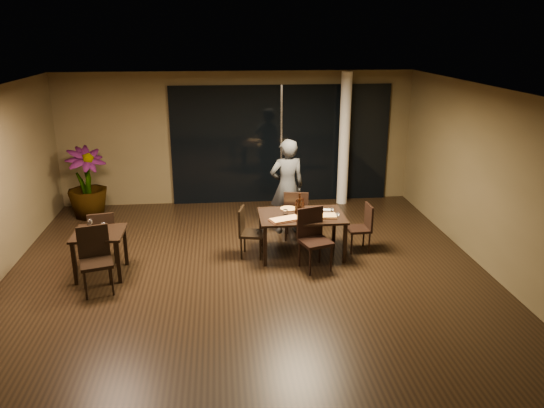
{
  "coord_description": "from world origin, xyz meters",
  "views": [
    {
      "loc": [
        -0.41,
        -7.93,
        3.88
      ],
      "look_at": [
        0.45,
        0.56,
        1.05
      ],
      "focal_mm": 35.0,
      "sensor_mm": 36.0,
      "label": 1
    }
  ],
  "objects_px": {
    "bottle_a": "(296,207)",
    "bottle_c": "(300,203)",
    "chair_main_far": "(296,213)",
    "bottle_b": "(303,206)",
    "diner": "(287,187)",
    "potted_plant": "(87,183)",
    "chair_main_near": "(313,235)",
    "chair_main_right": "(363,225)",
    "chair_side_far": "(102,235)",
    "chair_main_left": "(248,230)",
    "main_table": "(302,219)",
    "side_table": "(99,239)",
    "chair_side_near": "(95,256)"
  },
  "relations": [
    {
      "from": "chair_side_far",
      "to": "main_table",
      "type": "bearing_deg",
      "value": 168.93
    },
    {
      "from": "diner",
      "to": "potted_plant",
      "type": "xyz_separation_m",
      "value": [
        -4.13,
        1.32,
        -0.19
      ]
    },
    {
      "from": "chair_main_right",
      "to": "main_table",
      "type": "bearing_deg",
      "value": -89.21
    },
    {
      "from": "main_table",
      "to": "chair_side_near",
      "type": "relative_size",
      "value": 1.47
    },
    {
      "from": "chair_main_left",
      "to": "bottle_c",
      "type": "bearing_deg",
      "value": -69.12
    },
    {
      "from": "side_table",
      "to": "bottle_a",
      "type": "xyz_separation_m",
      "value": [
        3.31,
        0.57,
        0.26
      ]
    },
    {
      "from": "chair_side_near",
      "to": "potted_plant",
      "type": "xyz_separation_m",
      "value": [
        -0.89,
        3.48,
        0.19
      ]
    },
    {
      "from": "bottle_b",
      "to": "side_table",
      "type": "bearing_deg",
      "value": -170.75
    },
    {
      "from": "chair_main_far",
      "to": "chair_side_near",
      "type": "distance_m",
      "value": 3.78
    },
    {
      "from": "diner",
      "to": "bottle_a",
      "type": "distance_m",
      "value": 1.06
    },
    {
      "from": "diner",
      "to": "bottle_c",
      "type": "xyz_separation_m",
      "value": [
        0.1,
        -0.98,
        -0.02
      ]
    },
    {
      "from": "side_table",
      "to": "potted_plant",
      "type": "distance_m",
      "value": 3.06
    },
    {
      "from": "chair_main_far",
      "to": "chair_side_near",
      "type": "relative_size",
      "value": 0.97
    },
    {
      "from": "chair_main_far",
      "to": "chair_main_left",
      "type": "xyz_separation_m",
      "value": [
        -0.97,
        -0.67,
        -0.05
      ]
    },
    {
      "from": "chair_main_far",
      "to": "bottle_a",
      "type": "height_order",
      "value": "bottle_a"
    },
    {
      "from": "side_table",
      "to": "chair_side_near",
      "type": "bearing_deg",
      "value": -85.69
    },
    {
      "from": "chair_main_near",
      "to": "chair_main_right",
      "type": "height_order",
      "value": "chair_main_near"
    },
    {
      "from": "chair_main_near",
      "to": "chair_main_right",
      "type": "xyz_separation_m",
      "value": [
        1.03,
        0.63,
        -0.09
      ]
    },
    {
      "from": "chair_main_far",
      "to": "bottle_b",
      "type": "xyz_separation_m",
      "value": [
        0.02,
        -0.63,
        0.34
      ]
    },
    {
      "from": "chair_side_far",
      "to": "bottle_b",
      "type": "bearing_deg",
      "value": 169.87
    },
    {
      "from": "diner",
      "to": "bottle_a",
      "type": "xyz_separation_m",
      "value": [
        0.03,
        -1.06,
        -0.06
      ]
    },
    {
      "from": "chair_main_right",
      "to": "chair_side_near",
      "type": "relative_size",
      "value": 0.85
    },
    {
      "from": "potted_plant",
      "to": "chair_side_near",
      "type": "bearing_deg",
      "value": -75.73
    },
    {
      "from": "bottle_b",
      "to": "chair_main_right",
      "type": "bearing_deg",
      "value": 0.61
    },
    {
      "from": "main_table",
      "to": "bottle_b",
      "type": "relative_size",
      "value": 5.22
    },
    {
      "from": "chair_main_near",
      "to": "chair_main_left",
      "type": "bearing_deg",
      "value": 133.84
    },
    {
      "from": "chair_side_near",
      "to": "main_table",
      "type": "bearing_deg",
      "value": 0.59
    },
    {
      "from": "main_table",
      "to": "bottle_a",
      "type": "bearing_deg",
      "value": 141.76
    },
    {
      "from": "side_table",
      "to": "bottle_c",
      "type": "bearing_deg",
      "value": 10.81
    },
    {
      "from": "side_table",
      "to": "chair_main_right",
      "type": "height_order",
      "value": "chair_main_right"
    },
    {
      "from": "chair_main_near",
      "to": "main_table",
      "type": "bearing_deg",
      "value": 83.28
    },
    {
      "from": "chair_main_near",
      "to": "chair_side_far",
      "type": "bearing_deg",
      "value": 153.67
    },
    {
      "from": "chair_main_left",
      "to": "potted_plant",
      "type": "xyz_separation_m",
      "value": [
        -3.29,
        2.42,
        0.26
      ]
    },
    {
      "from": "chair_main_near",
      "to": "chair_side_near",
      "type": "xyz_separation_m",
      "value": [
        -3.47,
        -0.49,
        -0.01
      ]
    },
    {
      "from": "main_table",
      "to": "bottle_a",
      "type": "height_order",
      "value": "bottle_a"
    },
    {
      "from": "chair_main_left",
      "to": "bottle_c",
      "type": "relative_size",
      "value": 2.56
    },
    {
      "from": "side_table",
      "to": "chair_main_far",
      "type": "bearing_deg",
      "value": 19.23
    },
    {
      "from": "chair_main_far",
      "to": "bottle_b",
      "type": "height_order",
      "value": "bottle_b"
    },
    {
      "from": "chair_side_far",
      "to": "bottle_a",
      "type": "distance_m",
      "value": 3.39
    },
    {
      "from": "bottle_a",
      "to": "chair_main_far",
      "type": "bearing_deg",
      "value": 81.62
    },
    {
      "from": "side_table",
      "to": "chair_main_near",
      "type": "xyz_separation_m",
      "value": [
        3.51,
        -0.06,
        -0.05
      ]
    },
    {
      "from": "bottle_a",
      "to": "bottle_c",
      "type": "height_order",
      "value": "bottle_c"
    },
    {
      "from": "side_table",
      "to": "bottle_c",
      "type": "height_order",
      "value": "bottle_c"
    },
    {
      "from": "bottle_c",
      "to": "chair_main_far",
      "type": "bearing_deg",
      "value": 87.29
    },
    {
      "from": "potted_plant",
      "to": "chair_main_near",
      "type": "bearing_deg",
      "value": -34.53
    },
    {
      "from": "chair_side_near",
      "to": "potted_plant",
      "type": "height_order",
      "value": "potted_plant"
    },
    {
      "from": "bottle_a",
      "to": "chair_main_left",
      "type": "bearing_deg",
      "value": -176.8
    },
    {
      "from": "bottle_a",
      "to": "chair_side_far",
      "type": "bearing_deg",
      "value": -178.34
    },
    {
      "from": "side_table",
      "to": "chair_main_left",
      "type": "height_order",
      "value": "chair_main_left"
    },
    {
      "from": "chair_main_far",
      "to": "diner",
      "type": "bearing_deg",
      "value": -61.93
    }
  ]
}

